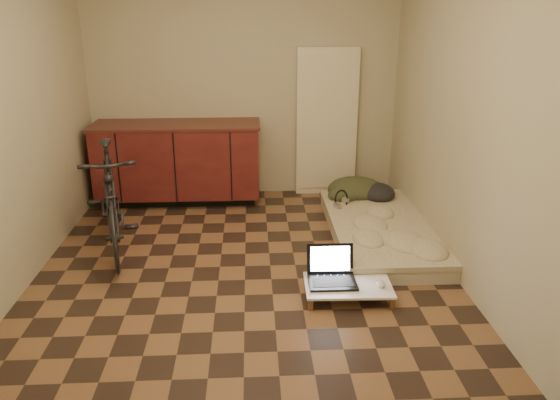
{
  "coord_description": "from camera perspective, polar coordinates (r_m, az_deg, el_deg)",
  "views": [
    {
      "loc": [
        0.07,
        -4.27,
        2.15
      ],
      "look_at": [
        0.31,
        0.16,
        0.55
      ],
      "focal_mm": 35.0,
      "sensor_mm": 36.0,
      "label": 1
    }
  ],
  "objects": [
    {
      "name": "room_shell",
      "position": [
        4.36,
        -4.04,
        8.53
      ],
      "size": [
        3.5,
        4.0,
        2.6
      ],
      "color": "brown",
      "rests_on": "ground"
    },
    {
      "name": "cabinets",
      "position": [
        6.26,
        -10.56,
        3.92
      ],
      "size": [
        1.84,
        0.62,
        0.91
      ],
      "color": "black",
      "rests_on": "ground"
    },
    {
      "name": "appliance_panel",
      "position": [
        6.41,
        4.88,
        8.07
      ],
      "size": [
        0.7,
        0.1,
        1.7
      ],
      "primitive_type": "cube",
      "color": "#F5EBC2",
      "rests_on": "ground"
    },
    {
      "name": "bicycle",
      "position": [
        5.13,
        -17.29,
        0.61
      ],
      "size": [
        0.89,
        1.73,
        1.08
      ],
      "primitive_type": "imported",
      "rotation": [
        0.0,
        0.0,
        0.25
      ],
      "color": "black",
      "rests_on": "ground"
    },
    {
      "name": "futon",
      "position": [
        5.38,
        10.36,
        -3.1
      ],
      "size": [
        0.93,
        1.93,
        0.17
      ],
      "rotation": [
        0.0,
        0.0,
        -0.0
      ],
      "color": "beige",
      "rests_on": "ground"
    },
    {
      "name": "clothing_pile",
      "position": [
        6.05,
        8.51,
        1.77
      ],
      "size": [
        0.65,
        0.54,
        0.26
      ],
      "primitive_type": null,
      "rotation": [
        0.0,
        0.0,
        -0.0
      ],
      "color": "#323921",
      "rests_on": "futon"
    },
    {
      "name": "headphones",
      "position": [
        5.69,
        6.44,
        0.12
      ],
      "size": [
        0.31,
        0.31,
        0.15
      ],
      "primitive_type": null,
      "rotation": [
        0.0,
        0.0,
        0.74
      ],
      "color": "black",
      "rests_on": "futon"
    },
    {
      "name": "lap_desk",
      "position": [
        4.3,
        7.12,
        -8.88
      ],
      "size": [
        0.68,
        0.45,
        0.11
      ],
      "rotation": [
        0.0,
        0.0,
        -0.03
      ],
      "color": "brown",
      "rests_on": "ground"
    },
    {
      "name": "laptop",
      "position": [
        4.31,
        5.41,
        -7.74
      ],
      "size": [
        0.37,
        0.33,
        0.25
      ],
      "rotation": [
        0.0,
        0.0,
        -0.01
      ],
      "color": "black",
      "rests_on": "lap_desk"
    },
    {
      "name": "mouse",
      "position": [
        4.29,
        10.46,
        -8.59
      ],
      "size": [
        0.08,
        0.12,
        0.04
      ],
      "primitive_type": "ellipsoid",
      "rotation": [
        0.0,
        0.0,
        -0.13
      ],
      "color": "silver",
      "rests_on": "lap_desk"
    }
  ]
}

